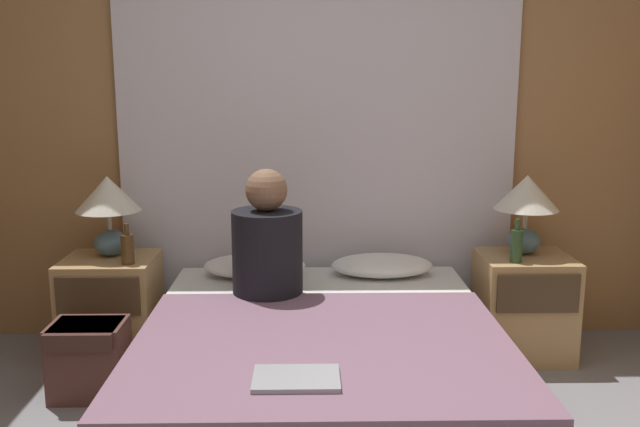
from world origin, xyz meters
The scene contains 15 objects.
wall_back centered at (0.00, 1.94, 1.25)m, with size 4.24×0.06×2.50m.
curtain_panel centered at (0.00, 1.88, 1.14)m, with size 2.47×0.02×2.28m.
bed centered at (0.00, 0.86, 0.22)m, with size 1.61×1.93×0.44m.
nightstand_left centered at (-1.13, 1.54, 0.29)m, with size 0.49×0.45×0.57m.
nightstand_right centered at (1.13, 1.54, 0.29)m, with size 0.49×0.45×0.57m.
lamp_left centered at (-1.13, 1.60, 0.87)m, with size 0.35×0.35×0.44m.
lamp_right centered at (1.13, 1.60, 0.87)m, with size 0.35×0.35×0.44m.
pillow_left centered at (-0.35, 1.63, 0.50)m, with size 0.57×0.32×0.12m.
pillow_right centered at (0.35, 1.63, 0.50)m, with size 0.57×0.32×0.12m.
blanket_on_bed centered at (0.00, 0.58, 0.45)m, with size 1.55×1.29×0.03m.
person_left_in_bed centered at (-0.26, 1.26, 0.71)m, with size 0.35×0.35×0.65m.
beer_bottle_on_left_stand centered at (-1.00, 1.43, 0.65)m, with size 0.07×0.07×0.22m.
beer_bottle_on_right_stand centered at (1.04, 1.43, 0.66)m, with size 0.06×0.06×0.23m.
laptop_on_bed centered at (-0.10, 0.22, 0.48)m, with size 0.31×0.21×0.02m.
backpack_on_floor centered at (-1.12, 1.08, 0.21)m, with size 0.35×0.29×0.37m.
Camera 1 is at (-0.06, -2.01, 1.52)m, focal length 38.00 mm.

